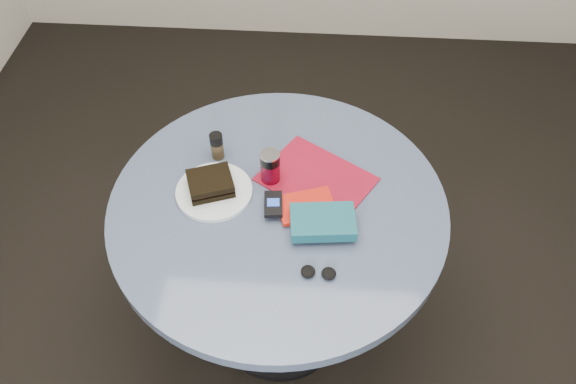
# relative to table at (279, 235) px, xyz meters

# --- Properties ---
(ground) EXTENTS (4.00, 4.00, 0.00)m
(ground) POSITION_rel_table_xyz_m (0.00, 0.00, -0.59)
(ground) COLOR black
(ground) RESTS_ON ground
(table) EXTENTS (1.00, 1.00, 0.75)m
(table) POSITION_rel_table_xyz_m (0.00, 0.00, 0.00)
(table) COLOR black
(table) RESTS_ON ground
(plate) EXTENTS (0.26, 0.26, 0.01)m
(plate) POSITION_rel_table_xyz_m (-0.19, 0.02, 0.17)
(plate) COLOR white
(plate) RESTS_ON table
(sandwich) EXTENTS (0.16, 0.15, 0.05)m
(sandwich) POSITION_rel_table_xyz_m (-0.20, 0.03, 0.20)
(sandwich) COLOR black
(sandwich) RESTS_ON plate
(soda_can) EXTENTS (0.07, 0.07, 0.11)m
(soda_can) POSITION_rel_table_xyz_m (-0.03, 0.09, 0.22)
(soda_can) COLOR maroon
(soda_can) RESTS_ON table
(pepper_grinder) EXTENTS (0.05, 0.05, 0.09)m
(pepper_grinder) POSITION_rel_table_xyz_m (-0.20, 0.17, 0.21)
(pepper_grinder) COLOR #3D301A
(pepper_grinder) RESTS_ON table
(magazine) EXTENTS (0.39, 0.37, 0.01)m
(magazine) POSITION_rel_table_xyz_m (0.11, 0.10, 0.17)
(magazine) COLOR maroon
(magazine) RESTS_ON table
(red_book) EXTENTS (0.19, 0.15, 0.01)m
(red_book) POSITION_rel_table_xyz_m (0.08, -0.02, 0.18)
(red_book) COLOR red
(red_book) RESTS_ON magazine
(novel) EXTENTS (0.19, 0.13, 0.03)m
(novel) POSITION_rel_table_xyz_m (0.13, -0.09, 0.20)
(novel) COLOR #134C5A
(novel) RESTS_ON red_book
(mp3_player) EXTENTS (0.06, 0.10, 0.02)m
(mp3_player) POSITION_rel_table_xyz_m (-0.01, -0.03, 0.19)
(mp3_player) COLOR black
(mp3_player) RESTS_ON red_book
(headphones) EXTENTS (0.10, 0.04, 0.02)m
(headphones) POSITION_rel_table_xyz_m (0.13, -0.24, 0.17)
(headphones) COLOR black
(headphones) RESTS_ON table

